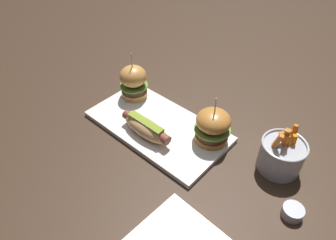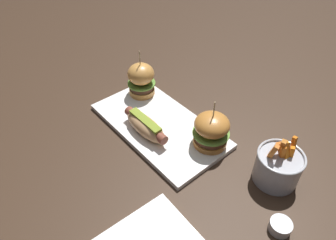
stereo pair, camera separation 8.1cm
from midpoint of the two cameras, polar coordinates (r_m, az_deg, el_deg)
The scene contains 7 objects.
ground_plane at distance 0.87m, azimuth -4.63°, elevation -1.61°, with size 3.00×3.00×0.00m, color #382619.
platter_main at distance 0.86m, azimuth -4.65°, elevation -1.28°, with size 0.40×0.21×0.01m, color white.
hot_dog at distance 0.81m, azimuth -7.02°, elevation -1.57°, with size 0.16×0.05×0.05m.
slider_left at distance 0.94m, azimuth -8.95°, elevation 7.05°, with size 0.09×0.09×0.15m.
slider_right at distance 0.79m, azimuth 5.47°, elevation -1.25°, with size 0.10×0.10×0.14m.
fries_bucket at distance 0.77m, azimuth 17.69°, elevation -6.39°, with size 0.11×0.11×0.13m.
sauce_ramekin at distance 0.72m, azimuth 19.27°, elevation -16.08°, with size 0.05×0.05×0.02m.
Camera 1 is at (0.44, -0.45, 0.59)m, focal length 32.53 mm.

